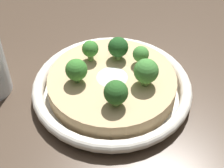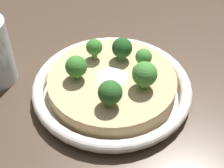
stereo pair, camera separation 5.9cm
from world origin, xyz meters
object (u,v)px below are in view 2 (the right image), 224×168
risotto_bowl (112,86)px  broccoli_back_left (76,67)px  broccoli_back_right (122,48)px  broccoli_front_right (145,75)px  broccoli_front_left (110,93)px  broccoli_back (94,48)px  broccoli_right (144,57)px

risotto_bowl → broccoli_back_left: broccoli_back_left is taller
broccoli_back_right → broccoli_front_right: broccoli_front_right is taller
broccoli_back_right → broccoli_front_left: bearing=-148.2°
risotto_bowl → broccoli_back: (0.02, 0.06, 0.05)m
broccoli_back → broccoli_back_right: broccoli_back_right is taller
risotto_bowl → broccoli_right: 0.07m
broccoli_right → broccoli_front_right: size_ratio=0.73×
broccoli_right → broccoli_front_left: bearing=-169.6°
broccoli_back → broccoli_right: size_ratio=1.10×
broccoli_front_right → broccoli_right: bearing=39.6°
broccoli_back → broccoli_front_left: (-0.07, -0.10, 0.00)m
broccoli_back → broccoli_front_left: size_ratio=0.86×
broccoli_right → broccoli_front_left: size_ratio=0.78×
broccoli_right → broccoli_back_left: 0.12m
broccoli_back → broccoli_back_left: (-0.06, -0.02, 0.00)m
broccoli_back_right → broccoli_front_right: bearing=-112.5°
broccoli_back_right → broccoli_right: (0.01, -0.04, -0.00)m
broccoli_back_right → broccoli_front_left: size_ratio=0.95×
broccoli_right → broccoli_front_left: broccoli_front_left is taller
broccoli_back_right → broccoli_front_right: 0.08m
broccoli_right → broccoli_front_right: broccoli_front_right is taller
risotto_bowl → broccoli_right: broccoli_right is taller
broccoli_right → broccoli_back_left: broccoli_back_left is taller
risotto_bowl → broccoli_back_right: broccoli_back_right is taller
broccoli_back_left → risotto_bowl: bearing=-46.0°
risotto_bowl → broccoli_front_right: 0.08m
broccoli_back → broccoli_back_left: bearing=-165.1°
broccoli_front_right → broccoli_front_left: 0.07m
broccoli_back → broccoli_right: broccoli_back is taller
broccoli_front_right → broccoli_front_left: broccoli_front_right is taller
risotto_bowl → broccoli_right: bearing=-19.9°
risotto_bowl → broccoli_front_left: bearing=-140.4°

